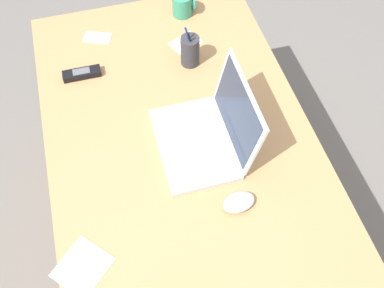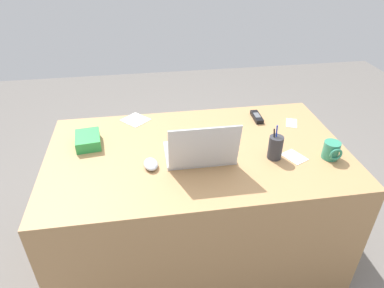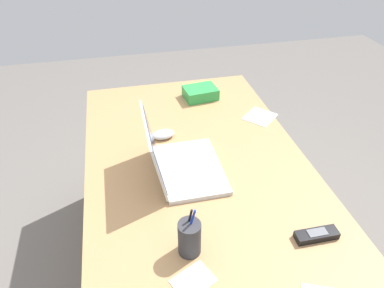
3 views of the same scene
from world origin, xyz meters
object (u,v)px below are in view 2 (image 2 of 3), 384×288
object	(u,v)px
coffee_mug_white	(331,150)
snack_bag	(88,140)
computer_mouse	(151,164)
cordless_phone	(257,117)
laptop	(201,151)
pen_holder	(275,147)

from	to	relation	value
coffee_mug_white	snack_bag	size ratio (longest dim) A/B	0.56
computer_mouse	coffee_mug_white	size ratio (longest dim) A/B	1.10
coffee_mug_white	cordless_phone	size ratio (longest dim) A/B	0.67
laptop	snack_bag	distance (m)	0.60
computer_mouse	cordless_phone	bearing A→B (deg)	-156.75
laptop	computer_mouse	distance (m)	0.25
pen_holder	computer_mouse	bearing A→B (deg)	-1.44
coffee_mug_white	snack_bag	xyz separation A→B (m)	(1.20, -0.31, -0.02)
cordless_phone	pen_holder	size ratio (longest dim) A/B	0.79
computer_mouse	pen_holder	distance (m)	0.61
cordless_phone	pen_holder	distance (m)	0.41
laptop	coffee_mug_white	size ratio (longest dim) A/B	3.64
computer_mouse	pen_holder	bearing A→B (deg)	171.04
pen_holder	snack_bag	xyz separation A→B (m)	(0.92, -0.26, -0.03)
computer_mouse	laptop	bearing A→B (deg)	178.26
snack_bag	computer_mouse	bearing A→B (deg)	141.85
computer_mouse	coffee_mug_white	xyz separation A→B (m)	(-0.88, 0.06, 0.03)
laptop	snack_bag	size ratio (longest dim) A/B	2.05
computer_mouse	snack_bag	bearing A→B (deg)	-45.68
laptop	computer_mouse	size ratio (longest dim) A/B	3.32
laptop	pen_holder	bearing A→B (deg)	173.67
computer_mouse	pen_holder	size ratio (longest dim) A/B	0.58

